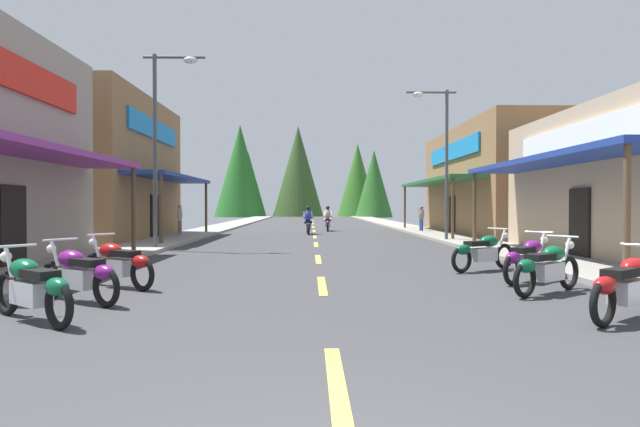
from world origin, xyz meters
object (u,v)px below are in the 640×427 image
at_px(motorcycle_parked_right_0, 627,285).
at_px(motorcycle_parked_right_2, 528,258).
at_px(motorcycle_parked_right_1, 547,267).
at_px(motorcycle_parked_left_0, 32,287).
at_px(pedestrian_browsing, 180,218).
at_px(streetlamp_right, 439,144).
at_px(pedestrian_by_shop, 421,217).
at_px(motorcycle_parked_right_3, 483,251).
at_px(motorcycle_parked_left_2, 118,263).
at_px(rider_cruising_lead, 308,222).
at_px(streetlamp_left, 164,125).
at_px(rider_cruising_trailing, 328,220).
at_px(motorcycle_parked_left_1, 79,273).

xyz_separation_m(motorcycle_parked_right_0, motorcycle_parked_right_2, (0.15, 3.63, 0.00)).
relative_size(motorcycle_parked_right_1, motorcycle_parked_right_2, 1.09).
relative_size(motorcycle_parked_left_0, pedestrian_browsing, 1.09).
relative_size(motorcycle_parked_right_1, pedestrian_browsing, 1.11).
bearing_deg(motorcycle_parked_right_2, streetlamp_right, 41.93).
distance_m(motorcycle_parked_right_0, motorcycle_parked_left_0, 8.21).
relative_size(motorcycle_parked_right_1, pedestrian_by_shop, 1.15).
relative_size(motorcycle_parked_right_3, motorcycle_parked_left_2, 1.04).
bearing_deg(motorcycle_parked_right_2, pedestrian_by_shop, 41.53).
bearing_deg(pedestrian_by_shop, motorcycle_parked_right_0, -108.78).
height_order(pedestrian_by_shop, pedestrian_browsing, pedestrian_browsing).
bearing_deg(motorcycle_parked_right_1, motorcycle_parked_right_3, 55.20).
xyz_separation_m(motorcycle_parked_right_3, motorcycle_parked_left_0, (-8.00, -5.38, 0.00)).
bearing_deg(rider_cruising_lead, motorcycle_parked_right_0, -170.55).
bearing_deg(streetlamp_right, motorcycle_parked_left_2, -126.96).
height_order(motorcycle_parked_left_2, pedestrian_browsing, pedestrian_browsing).
height_order(streetlamp_left, motorcycle_parked_right_1, streetlamp_left).
bearing_deg(motorcycle_parked_right_2, rider_cruising_lead, 61.83).
bearing_deg(motorcycle_parked_right_2, motorcycle_parked_left_2, 141.68).
height_order(motorcycle_parked_left_0, rider_cruising_lead, rider_cruising_lead).
bearing_deg(rider_cruising_trailing, motorcycle_parked_right_1, -169.22).
xyz_separation_m(motorcycle_parked_right_2, motorcycle_parked_right_3, (-0.35, 1.79, 0.00)).
xyz_separation_m(streetlamp_right, pedestrian_browsing, (-12.30, 4.06, -3.35)).
relative_size(streetlamp_left, motorcycle_parked_right_3, 3.64).
bearing_deg(motorcycle_parked_right_1, motorcycle_parked_left_1, 148.99).
xyz_separation_m(motorcycle_parked_right_2, pedestrian_by_shop, (1.91, 19.27, 0.41)).
bearing_deg(motorcycle_parked_right_1, streetlamp_left, 99.64).
bearing_deg(rider_cruising_trailing, pedestrian_by_shop, -108.96).
bearing_deg(rider_cruising_lead, rider_cruising_trailing, -21.17).
bearing_deg(motorcycle_parked_right_1, motorcycle_parked_left_0, 158.59).
distance_m(motorcycle_parked_right_0, motorcycle_parked_right_2, 3.63).
distance_m(motorcycle_parked_left_2, pedestrian_browsing, 16.77).
bearing_deg(streetlamp_left, pedestrian_by_shop, 44.74).
bearing_deg(motorcycle_parked_right_0, motorcycle_parked_right_3, 55.94).
distance_m(motorcycle_parked_left_2, rider_cruising_trailing, 22.59).
bearing_deg(motorcycle_parked_right_0, rider_cruising_trailing, 61.29).
height_order(motorcycle_parked_right_2, motorcycle_parked_left_2, same).
relative_size(streetlamp_right, motorcycle_parked_right_3, 3.48).
xyz_separation_m(streetlamp_right, motorcycle_parked_left_0, (-9.44, -15.39, -3.79)).
height_order(streetlamp_right, motorcycle_parked_left_0, streetlamp_right).
bearing_deg(pedestrian_browsing, rider_cruising_lead, 18.47).
xyz_separation_m(motorcycle_parked_right_1, rider_cruising_trailing, (-3.18, 22.89, 0.17)).
height_order(motorcycle_parked_right_1, pedestrian_by_shop, pedestrian_by_shop).
relative_size(streetlamp_left, streetlamp_right, 1.05).
relative_size(motorcycle_parked_right_3, pedestrian_by_shop, 1.22).
distance_m(motorcycle_parked_right_1, motorcycle_parked_left_0, 8.35).
distance_m(streetlamp_left, motorcycle_parked_left_1, 10.78).
xyz_separation_m(motorcycle_parked_right_1, pedestrian_browsing, (-10.94, 17.32, 0.44)).
height_order(motorcycle_parked_right_1, pedestrian_browsing, pedestrian_browsing).
xyz_separation_m(streetlamp_left, rider_cruising_trailing, (6.28, 13.69, -3.79)).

